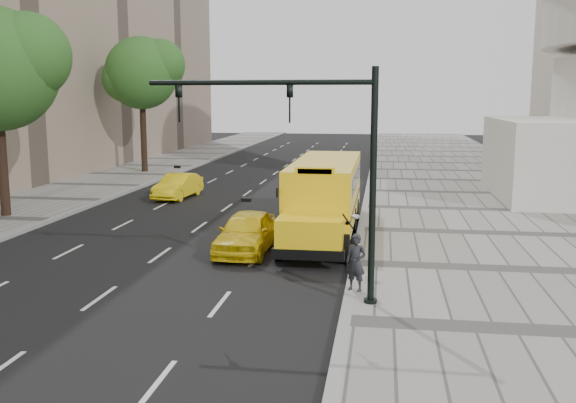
# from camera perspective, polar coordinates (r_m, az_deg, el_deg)

# --- Properties ---
(ground) EXTENTS (140.00, 140.00, 0.00)m
(ground) POSITION_cam_1_polar(r_m,az_deg,el_deg) (27.92, -5.91, -2.35)
(ground) COLOR black
(ground) RESTS_ON ground
(sidewalk_museum) EXTENTS (12.00, 140.00, 0.15)m
(sidewalk_museum) POSITION_cam_1_polar(r_m,az_deg,el_deg) (27.54, 19.09, -2.83)
(sidewalk_museum) COLOR gray
(sidewalk_museum) RESTS_ON ground
(curb_museum) EXTENTS (0.30, 140.00, 0.15)m
(curb_museum) POSITION_cam_1_polar(r_m,az_deg,el_deg) (27.06, 6.50, -2.57)
(curb_museum) COLOR gray
(curb_museum) RESTS_ON ground
(curb_far) EXTENTS (0.30, 140.00, 0.15)m
(curb_far) POSITION_cam_1_polar(r_m,az_deg,el_deg) (30.86, -20.47, -1.63)
(curb_far) COLOR gray
(curb_far) RESTS_ON ground
(tree_c) EXTENTS (5.84, 5.19, 9.85)m
(tree_c) POSITION_cam_1_polar(r_m,az_deg,el_deg) (48.07, -12.80, 11.12)
(tree_c) COLOR black
(tree_c) RESTS_ON ground
(school_bus) EXTENTS (2.96, 11.56, 3.19)m
(school_bus) POSITION_cam_1_polar(r_m,az_deg,el_deg) (26.64, 3.33, 0.97)
(school_bus) COLOR yellow
(school_bus) RESTS_ON ground
(taxi_near) EXTENTS (1.89, 4.47, 1.51)m
(taxi_near) POSITION_cam_1_polar(r_m,az_deg,el_deg) (23.37, -3.70, -2.74)
(taxi_near) COLOR yellow
(taxi_near) RESTS_ON ground
(taxi_far) EXTENTS (1.84, 4.24, 1.36)m
(taxi_far) POSITION_cam_1_polar(r_m,az_deg,el_deg) (36.22, -9.77, 1.36)
(taxi_far) COLOR yellow
(taxi_far) RESTS_ON ground
(pedestrian) EXTENTS (0.71, 0.59, 1.65)m
(pedestrian) POSITION_cam_1_polar(r_m,az_deg,el_deg) (18.40, 6.05, -5.41)
(pedestrian) COLOR #222428
(pedestrian) RESTS_ON sidewalk_museum
(traffic_signal) EXTENTS (6.18, 0.36, 6.40)m
(traffic_signal) POSITION_cam_1_polar(r_m,az_deg,el_deg) (16.91, 2.83, 4.06)
(traffic_signal) COLOR black
(traffic_signal) RESTS_ON ground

